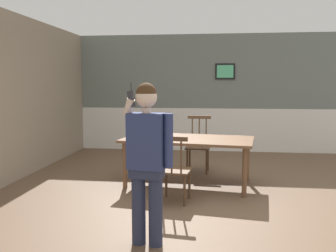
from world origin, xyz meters
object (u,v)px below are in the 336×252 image
chair_near_window (198,146)px  chair_by_doorway (174,170)px  dining_table (188,143)px  person_figure (147,155)px

chair_near_window → chair_by_doorway: 1.84m
chair_near_window → chair_by_doorway: (-0.25, -1.83, -0.03)m
dining_table → chair_by_doorway: 0.95m
chair_by_doorway → person_figure: 1.46m
dining_table → chair_by_doorway: bearing=-97.8°
person_figure → chair_near_window: bearing=-87.2°
chair_near_window → person_figure: (-0.37, -3.20, 0.43)m
dining_table → person_figure: bearing=-96.3°
dining_table → person_figure: person_figure is taller
dining_table → person_figure: size_ratio=1.32×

